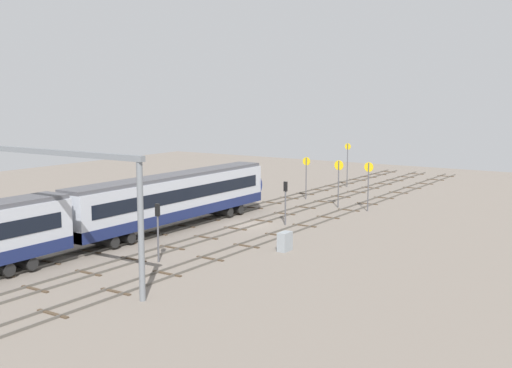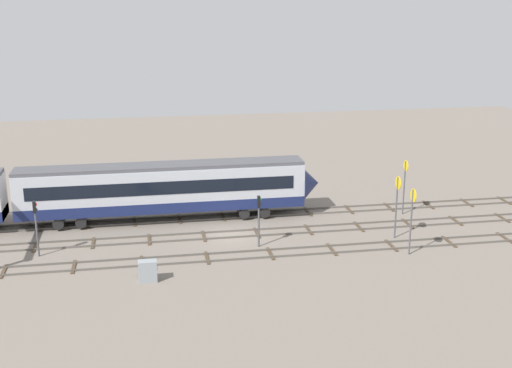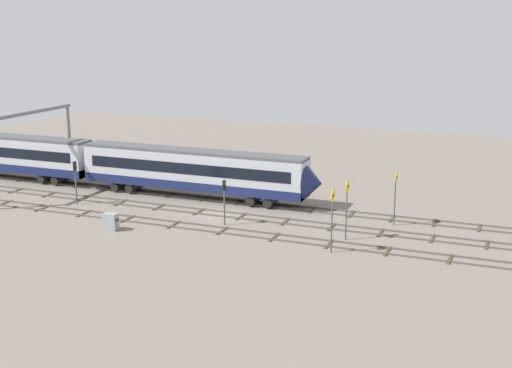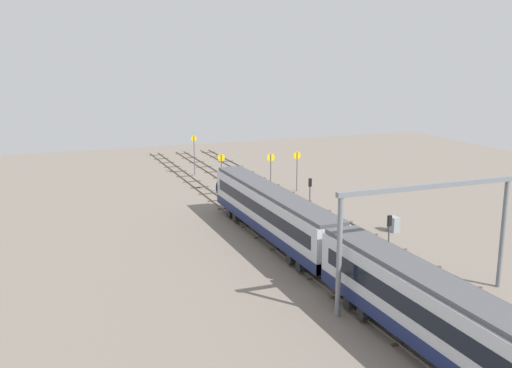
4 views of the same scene
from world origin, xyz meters
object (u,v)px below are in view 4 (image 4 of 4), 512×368
object	(u,v)px
overhead_gantry	(428,217)
relay_cabinet	(394,224)
speed_sign_far_trackside	(297,165)
signal_light_trackside_approach	(310,191)
train	(333,253)
signal_light_trackside_departure	(389,232)
speed_sign_near_foreground	(194,150)
speed_sign_mid_trackside	(221,167)
speed_sign_distant_end	(271,167)

from	to	relation	value
overhead_gantry	relay_cabinet	xyz separation A→B (m)	(14.93, -7.70, -5.44)
speed_sign_far_trackside	relay_cabinet	bearing A→B (deg)	-175.59
overhead_gantry	signal_light_trackside_approach	bearing A→B (deg)	-6.57
speed_sign_far_trackside	signal_light_trackside_approach	size ratio (longest dim) A/B	1.25
train	signal_light_trackside_departure	bearing A→B (deg)	-70.01
overhead_gantry	relay_cabinet	distance (m)	17.65
train	relay_cabinet	distance (m)	16.21
speed_sign_near_foreground	speed_sign_mid_trackside	world-z (taller)	speed_sign_near_foreground
speed_sign_near_foreground	speed_sign_distant_end	distance (m)	15.62
speed_sign_mid_trackside	relay_cabinet	world-z (taller)	speed_sign_mid_trackside
speed_sign_distant_end	speed_sign_far_trackside	bearing A→B (deg)	-94.00
train	speed_sign_distant_end	size ratio (longest dim) A/B	9.98
overhead_gantry	speed_sign_near_foreground	distance (m)	49.08
signal_light_trackside_approach	speed_sign_distant_end	bearing A→B (deg)	-0.09
train	signal_light_trackside_approach	world-z (taller)	train
speed_sign_far_trackside	signal_light_trackside_departure	size ratio (longest dim) A/B	1.19
speed_sign_near_foreground	speed_sign_far_trackside	size ratio (longest dim) A/B	1.12
overhead_gantry	speed_sign_distant_end	world-z (taller)	overhead_gantry
speed_sign_near_foreground	train	bearing A→B (deg)	177.87
speed_sign_mid_trackside	signal_light_trackside_departure	distance (m)	30.59
signal_light_trackside_approach	overhead_gantry	bearing A→B (deg)	173.43
speed_sign_near_foreground	relay_cabinet	size ratio (longest dim) A/B	3.84
signal_light_trackside_departure	relay_cabinet	xyz separation A→B (m)	(7.84, -5.91, -2.07)
signal_light_trackside_departure	speed_sign_distant_end	bearing A→B (deg)	-1.94
train	relay_cabinet	size ratio (longest dim) A/B	34.07
train	signal_light_trackside_departure	size ratio (longest dim) A/B	11.81
train	signal_light_trackside_departure	distance (m)	6.95
relay_cabinet	speed_sign_far_trackside	bearing A→B (deg)	4.41
train	speed_sign_distant_end	xyz separation A→B (m)	(29.70, -7.45, 0.72)
speed_sign_mid_trackside	speed_sign_far_trackside	bearing A→B (deg)	-109.31
overhead_gantry	speed_sign_near_foreground	world-z (taller)	overhead_gantry
speed_sign_far_trackside	signal_light_trackside_departure	xyz separation A→B (m)	(-27.09, 4.43, -0.55)
speed_sign_mid_trackside	signal_light_trackside_departure	bearing A→B (deg)	-171.37
overhead_gantry	speed_sign_distant_end	distance (m)	34.64
overhead_gantry	speed_sign_far_trackside	world-z (taller)	overhead_gantry
speed_sign_far_trackside	overhead_gantry	bearing A→B (deg)	169.69
train	overhead_gantry	size ratio (longest dim) A/B	3.50
speed_sign_far_trackside	speed_sign_distant_end	xyz separation A→B (m)	(0.24, 3.50, 0.02)
speed_sign_near_foreground	speed_sign_far_trackside	bearing A→B (deg)	-147.72
overhead_gantry	speed_sign_distant_end	size ratio (longest dim) A/B	2.85
speed_sign_far_trackside	speed_sign_distant_end	size ratio (longest dim) A/B	1.01
speed_sign_mid_trackside	relay_cabinet	xyz separation A→B (m)	(-22.40, -10.50, -2.45)
overhead_gantry	signal_light_trackside_approach	xyz separation A→B (m)	(23.43, -2.70, -3.50)
speed_sign_near_foreground	speed_sign_far_trackside	world-z (taller)	speed_sign_near_foreground
speed_sign_mid_trackside	speed_sign_far_trackside	world-z (taller)	speed_sign_far_trackside
signal_light_trackside_departure	overhead_gantry	bearing A→B (deg)	165.84
speed_sign_far_trackside	speed_sign_mid_trackside	bearing A→B (deg)	70.69
speed_sign_distant_end	signal_light_trackside_departure	xyz separation A→B (m)	(-27.33, 0.93, -0.57)
speed_sign_near_foreground	relay_cabinet	distance (m)	35.77
speed_sign_mid_trackside	speed_sign_distant_end	world-z (taller)	speed_sign_distant_end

